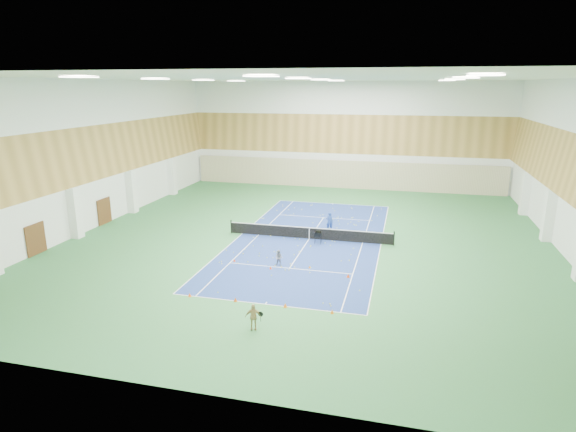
{
  "coord_description": "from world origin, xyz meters",
  "views": [
    {
      "loc": [
        6.99,
        -34.81,
        11.49
      ],
      "look_at": [
        -1.46,
        -0.94,
        2.0
      ],
      "focal_mm": 30.0,
      "sensor_mm": 36.0,
      "label": 1
    }
  ],
  "objects_px": {
    "child_court": "(279,258)",
    "child_apron": "(253,317)",
    "coach": "(330,222)",
    "ball_cart": "(318,238)",
    "tennis_net": "(309,232)"
  },
  "relations": [
    {
      "from": "child_court",
      "to": "child_apron",
      "type": "xyz_separation_m",
      "value": [
        1.01,
        -8.59,
        0.13
      ]
    },
    {
      "from": "coach",
      "to": "ball_cart",
      "type": "bearing_deg",
      "value": 69.09
    },
    {
      "from": "tennis_net",
      "to": "coach",
      "type": "height_order",
      "value": "coach"
    },
    {
      "from": "child_apron",
      "to": "child_court",
      "type": "bearing_deg",
      "value": 79.5
    },
    {
      "from": "child_apron",
      "to": "ball_cart",
      "type": "height_order",
      "value": "child_apron"
    },
    {
      "from": "child_court",
      "to": "child_apron",
      "type": "relative_size",
      "value": 0.81
    },
    {
      "from": "tennis_net",
      "to": "ball_cart",
      "type": "height_order",
      "value": "tennis_net"
    },
    {
      "from": "coach",
      "to": "ball_cart",
      "type": "relative_size",
      "value": 1.7
    },
    {
      "from": "tennis_net",
      "to": "child_court",
      "type": "distance_m",
      "value": 6.12
    },
    {
      "from": "child_apron",
      "to": "ball_cart",
      "type": "xyz_separation_m",
      "value": [
        0.64,
        13.74,
        -0.2
      ]
    },
    {
      "from": "tennis_net",
      "to": "coach",
      "type": "distance_m",
      "value": 2.81
    },
    {
      "from": "tennis_net",
      "to": "child_court",
      "type": "relative_size",
      "value": 11.92
    },
    {
      "from": "ball_cart",
      "to": "tennis_net",
      "type": "bearing_deg",
      "value": 129.01
    },
    {
      "from": "child_court",
      "to": "coach",
      "type": "bearing_deg",
      "value": 81.38
    },
    {
      "from": "ball_cart",
      "to": "child_court",
      "type": "bearing_deg",
      "value": -111.9
    }
  ]
}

